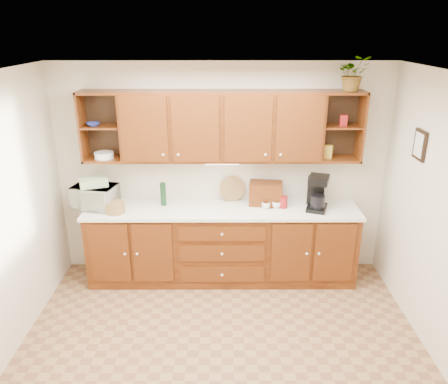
{
  "coord_description": "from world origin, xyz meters",
  "views": [
    {
      "loc": [
        0.01,
        -3.33,
        2.95
      ],
      "look_at": [
        0.02,
        1.15,
        1.25
      ],
      "focal_mm": 35.0,
      "sensor_mm": 36.0,
      "label": 1
    }
  ],
  "objects_px": {
    "coffee_maker": "(317,193)",
    "potted_plant": "(353,74)",
    "microwave": "(95,197)",
    "bread_box": "(266,193)"
  },
  "relations": [
    {
      "from": "bread_box",
      "to": "potted_plant",
      "type": "height_order",
      "value": "potted_plant"
    },
    {
      "from": "microwave",
      "to": "bread_box",
      "type": "xyz_separation_m",
      "value": [
        2.03,
        0.1,
        -0.0
      ]
    },
    {
      "from": "bread_box",
      "to": "potted_plant",
      "type": "distance_m",
      "value": 1.67
    },
    {
      "from": "coffee_maker",
      "to": "potted_plant",
      "type": "xyz_separation_m",
      "value": [
        0.31,
        0.12,
        1.34
      ]
    },
    {
      "from": "microwave",
      "to": "coffee_maker",
      "type": "xyz_separation_m",
      "value": [
        2.61,
        -0.05,
        0.06
      ]
    },
    {
      "from": "microwave",
      "to": "potted_plant",
      "type": "distance_m",
      "value": 3.25
    },
    {
      "from": "potted_plant",
      "to": "bread_box",
      "type": "bearing_deg",
      "value": 178.12
    },
    {
      "from": "microwave",
      "to": "coffee_maker",
      "type": "height_order",
      "value": "coffee_maker"
    },
    {
      "from": "bread_box",
      "to": "coffee_maker",
      "type": "height_order",
      "value": "coffee_maker"
    },
    {
      "from": "coffee_maker",
      "to": "potted_plant",
      "type": "bearing_deg",
      "value": 40.48
    }
  ]
}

